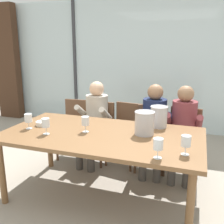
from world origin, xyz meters
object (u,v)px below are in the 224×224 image
object	(u,v)px
chair_near_window_right	(183,135)
ice_bucket_secondary	(144,123)
ice_bucket_primary	(159,116)
wine_glass_spare_empty	(186,142)
wine_glass_center_pour	(46,123)
chair_near_curtain	(76,124)
chair_left_of_center	(98,127)
tasting_bowl	(43,123)
person_navy_polo	(154,123)
wine_glass_by_left_taster	(158,145)
wine_glass_near_bucket	(85,122)
wine_glass_by_right_taster	(28,119)
person_maroon_top	(183,126)
chair_right_of_center	(152,132)
chair_center	(126,129)
person_beige_jumper	(95,117)
dining_table	(101,139)

from	to	relation	value
chair_near_window_right	ice_bucket_secondary	size ratio (longest dim) A/B	3.47
ice_bucket_primary	wine_glass_spare_empty	distance (m)	0.80
chair_near_window_right	wine_glass_center_pour	world-z (taller)	wine_glass_center_pour
chair_near_curtain	chair_left_of_center	bearing A→B (deg)	-4.39
tasting_bowl	person_navy_polo	bearing A→B (deg)	34.40
chair_near_window_right	ice_bucket_primary	distance (m)	0.71
wine_glass_center_pour	chair_near_window_right	bearing A→B (deg)	41.23
tasting_bowl	wine_glass_center_pour	size ratio (longest dim) A/B	0.92
wine_glass_by_left_taster	chair_left_of_center	bearing A→B (deg)	128.41
person_navy_polo	wine_glass_by_left_taster	xyz separation A→B (m)	(0.26, -1.28, 0.20)
chair_left_of_center	wine_glass_spare_empty	xyz separation A→B (m)	(1.32, -1.24, 0.38)
wine_glass_near_bucket	wine_glass_spare_empty	world-z (taller)	same
wine_glass_by_left_taster	wine_glass_spare_empty	size ratio (longest dim) A/B	1.00
wine_glass_center_pour	chair_left_of_center	bearing A→B (deg)	84.23
chair_left_of_center	wine_glass_by_left_taster	size ratio (longest dim) A/B	5.00
chair_near_window_right	wine_glass_by_right_taster	xyz separation A→B (m)	(-1.64, -1.08, 0.38)
person_maroon_top	wine_glass_near_bucket	xyz separation A→B (m)	(-0.98, -0.86, 0.20)
person_maroon_top	tasting_bowl	xyz separation A→B (m)	(-1.56, -0.81, 0.11)
wine_glass_by_right_taster	chair_right_of_center	bearing A→B (deg)	41.83
chair_near_curtain	chair_center	bearing A→B (deg)	-0.70
chair_near_curtain	person_beige_jumper	bearing A→B (deg)	-21.28
person_beige_jumper	person_navy_polo	xyz separation A→B (m)	(0.85, 0.00, 0.00)
chair_near_window_right	person_maroon_top	size ratio (longest dim) A/B	0.73
chair_left_of_center	wine_glass_spare_empty	world-z (taller)	wine_glass_spare_empty
dining_table	chair_near_curtain	world-z (taller)	chair_near_curtain
chair_left_of_center	person_maroon_top	size ratio (longest dim) A/B	0.73
dining_table	chair_right_of_center	world-z (taller)	chair_right_of_center
dining_table	wine_glass_by_right_taster	size ratio (longest dim) A/B	12.29
dining_table	person_navy_polo	xyz separation A→B (m)	(0.42, 0.84, -0.02)
ice_bucket_secondary	wine_glass_center_pour	distance (m)	1.04
ice_bucket_primary	chair_near_window_right	bearing A→B (deg)	64.09
person_maroon_top	tasting_bowl	size ratio (longest dim) A/B	7.44
chair_near_window_right	ice_bucket_primary	xyz separation A→B (m)	(-0.26, -0.53, 0.38)
person_maroon_top	wine_glass_center_pour	size ratio (longest dim) A/B	6.84
chair_right_of_center	person_maroon_top	distance (m)	0.48
chair_right_of_center	tasting_bowl	bearing A→B (deg)	-147.51
ice_bucket_secondary	wine_glass_center_pour	xyz separation A→B (m)	(-0.99, -0.34, -0.01)
chair_near_window_right	ice_bucket_primary	bearing A→B (deg)	-107.73
chair_near_curtain	wine_glass_spare_empty	world-z (taller)	wine_glass_spare_empty
person_maroon_top	wine_glass_by_right_taster	world-z (taller)	person_maroon_top
chair_center	person_beige_jumper	world-z (taller)	person_beige_jumper
dining_table	person_beige_jumper	bearing A→B (deg)	117.21
tasting_bowl	wine_glass_near_bucket	distance (m)	0.59
tasting_bowl	wine_glass_near_bucket	bearing A→B (deg)	-5.09
chair_center	chair_near_window_right	bearing A→B (deg)	5.57
chair_right_of_center	wine_glass_center_pour	distance (m)	1.55
person_navy_polo	wine_glass_center_pour	distance (m)	1.45
chair_center	person_maroon_top	xyz separation A→B (m)	(0.80, -0.16, 0.17)
ice_bucket_secondary	person_navy_polo	bearing A→B (deg)	91.84
wine_glass_center_pour	wine_glass_spare_empty	xyz separation A→B (m)	(1.43, -0.07, -0.00)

